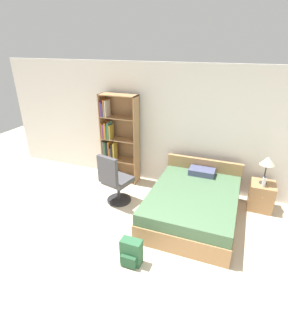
% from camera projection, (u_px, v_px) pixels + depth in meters
% --- Properties ---
extents(ground_plane, '(14.00, 14.00, 0.00)m').
position_uv_depth(ground_plane, '(126.00, 303.00, 3.26)').
color(ground_plane, beige).
extents(wall_back, '(9.00, 0.06, 2.60)m').
position_uv_depth(wall_back, '(190.00, 130.00, 5.41)').
color(wall_back, white).
rests_on(wall_back, ground_plane).
extents(bookshelf, '(0.82, 0.32, 1.97)m').
position_uv_depth(bookshelf, '(115.00, 141.00, 5.87)').
color(bookshelf, '#AD7F51').
rests_on(bookshelf, ground_plane).
extents(bed, '(1.52, 2.02, 0.80)m').
position_uv_depth(bed, '(193.00, 204.00, 4.77)').
color(bed, '#AD7F51').
rests_on(bed, ground_plane).
extents(office_chair, '(0.58, 0.65, 1.07)m').
position_uv_depth(office_chair, '(115.00, 181.00, 5.09)').
color(office_chair, '#232326').
rests_on(office_chair, ground_plane).
extents(nightstand, '(0.44, 0.48, 0.54)m').
position_uv_depth(nightstand, '(261.00, 196.00, 5.04)').
color(nightstand, '#AD7F51').
rests_on(nightstand, ground_plane).
extents(table_lamp, '(0.27, 0.27, 0.54)m').
position_uv_depth(table_lamp, '(268.00, 162.00, 4.74)').
color(table_lamp, '#333333').
rests_on(table_lamp, nightstand).
extents(water_bottle, '(0.07, 0.07, 0.20)m').
position_uv_depth(water_bottle, '(264.00, 182.00, 4.79)').
color(water_bottle, silver).
rests_on(water_bottle, nightstand).
extents(backpack_green, '(0.30, 0.22, 0.41)m').
position_uv_depth(backpack_green, '(131.00, 253.00, 3.78)').
color(backpack_green, '#2D603D').
rests_on(backpack_green, ground_plane).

